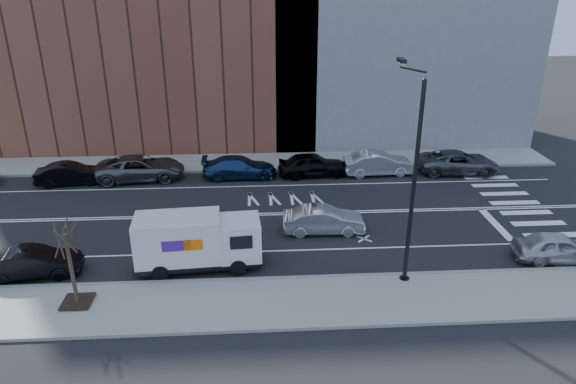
{
  "coord_description": "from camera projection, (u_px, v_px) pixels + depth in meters",
  "views": [
    {
      "loc": [
        0.62,
        -26.65,
        12.64
      ],
      "look_at": [
        2.23,
        -0.11,
        1.4
      ],
      "focal_mm": 32.0,
      "sensor_mm": 36.0,
      "label": 1
    }
  ],
  "objects": [
    {
      "name": "streetlight",
      "position": [
        411.0,
        171.0,
        21.45
      ],
      "size": [
        0.44,
        4.02,
        9.34
      ],
      "color": "black",
      "rests_on": "ground"
    },
    {
      "name": "far_parked_d",
      "position": [
        239.0,
        167.0,
        34.57
      ],
      "size": [
        4.99,
        2.1,
        1.44
      ],
      "primitive_type": "imported",
      "rotation": [
        0.0,
        0.0,
        1.59
      ],
      "color": "navy",
      "rests_on": "ground"
    },
    {
      "name": "far_parked_g",
      "position": [
        458.0,
        162.0,
        35.4
      ],
      "size": [
        5.64,
        2.91,
        1.52
      ],
      "primitive_type": "imported",
      "rotation": [
        0.0,
        0.0,
        1.5
      ],
      "color": "#4B4D53",
      "rests_on": "ground"
    },
    {
      "name": "near_parked_rear_a",
      "position": [
        33.0,
        263.0,
        23.14
      ],
      "size": [
        4.3,
        1.96,
        1.37
      ],
      "primitive_type": "imported",
      "rotation": [
        0.0,
        0.0,
        1.7
      ],
      "color": "black",
      "rests_on": "ground"
    },
    {
      "name": "fedex_van",
      "position": [
        197.0,
        241.0,
        23.57
      ],
      "size": [
        5.92,
        2.4,
        2.65
      ],
      "rotation": [
        0.0,
        0.0,
        0.07
      ],
      "color": "black",
      "rests_on": "ground"
    },
    {
      "name": "far_parked_f",
      "position": [
        378.0,
        163.0,
        35.08
      ],
      "size": [
        4.87,
        1.9,
        1.58
      ],
      "primitive_type": "imported",
      "rotation": [
        0.0,
        0.0,
        1.62
      ],
      "color": "silver",
      "rests_on": "ground"
    },
    {
      "name": "far_parked_c",
      "position": [
        141.0,
        168.0,
        34.22
      ],
      "size": [
        5.98,
        3.21,
        1.59
      ],
      "primitive_type": "imported",
      "rotation": [
        0.0,
        0.0,
        1.67
      ],
      "color": "#515459",
      "rests_on": "ground"
    },
    {
      "name": "far_parked_e",
      "position": [
        313.0,
        165.0,
        34.83
      ],
      "size": [
        4.8,
        2.22,
        1.59
      ],
      "primitive_type": "imported",
      "rotation": [
        0.0,
        0.0,
        1.65
      ],
      "color": "black",
      "rests_on": "ground"
    },
    {
      "name": "curb_near",
      "position": [
        248.0,
        280.0,
        22.92
      ],
      "size": [
        44.0,
        0.25,
        0.17
      ],
      "primitive_type": "cube",
      "color": "gray",
      "rests_on": "ground"
    },
    {
      "name": "sidewalk_near",
      "position": [
        247.0,
        304.0,
        21.27
      ],
      "size": [
        44.0,
        3.6,
        0.15
      ],
      "primitive_type": "cube",
      "color": "gray",
      "rests_on": "ground"
    },
    {
      "name": "far_parked_b",
      "position": [
        70.0,
        174.0,
        33.46
      ],
      "size": [
        4.46,
        2.06,
        1.42
      ],
      "primitive_type": "imported",
      "rotation": [
        0.0,
        0.0,
        1.7
      ],
      "color": "black",
      "rests_on": "ground"
    },
    {
      "name": "crosswalk",
      "position": [
        520.0,
        207.0,
        30.28
      ],
      "size": [
        3.0,
        14.0,
        0.01
      ],
      "primitive_type": null,
      "color": "white",
      "rests_on": "ground"
    },
    {
      "name": "near_parked_front",
      "position": [
        558.0,
        247.0,
        24.41
      ],
      "size": [
        4.26,
        2.02,
        1.41
      ],
      "primitive_type": "imported",
      "rotation": [
        0.0,
        0.0,
        1.48
      ],
      "color": "#B5B5BA",
      "rests_on": "ground"
    },
    {
      "name": "road_markings",
      "position": [
        249.0,
        215.0,
        29.39
      ],
      "size": [
        40.0,
        8.6,
        0.01
      ],
      "primitive_type": null,
      "color": "white",
      "rests_on": "ground"
    },
    {
      "name": "ground",
      "position": [
        249.0,
        215.0,
        29.39
      ],
      "size": [
        120.0,
        120.0,
        0.0
      ],
      "primitive_type": "plane",
      "color": "black",
      "rests_on": "ground"
    },
    {
      "name": "sidewalk_far",
      "position": [
        250.0,
        162.0,
        37.45
      ],
      "size": [
        44.0,
        3.6,
        0.15
      ],
      "primitive_type": "cube",
      "color": "gray",
      "rests_on": "ground"
    },
    {
      "name": "street_tree",
      "position": [
        73.0,
        276.0,
        20.71
      ],
      "size": [
        1.2,
        1.2,
        3.75
      ],
      "color": "black",
      "rests_on": "ground"
    },
    {
      "name": "driving_sedan",
      "position": [
        324.0,
        220.0,
        27.14
      ],
      "size": [
        4.31,
        1.57,
        1.41
      ],
      "primitive_type": "imported",
      "rotation": [
        0.0,
        0.0,
        1.55
      ],
      "color": "silver",
      "rests_on": "ground"
    },
    {
      "name": "curb_far",
      "position": [
        250.0,
        171.0,
        35.79
      ],
      "size": [
        44.0,
        0.25,
        0.17
      ],
      "primitive_type": "cube",
      "color": "gray",
      "rests_on": "ground"
    }
  ]
}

